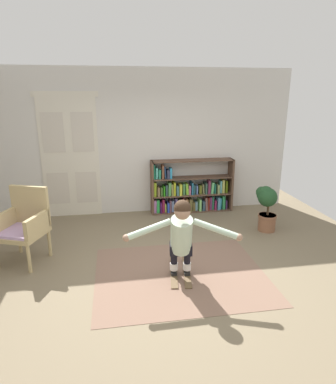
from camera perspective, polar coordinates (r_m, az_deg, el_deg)
The scene contains 9 objects.
ground_plane at distance 4.78m, azimuth -0.32°, elevation -13.57°, with size 7.20×7.20×0.00m, color #75664E.
back_wall at distance 6.78m, azimuth -3.84°, elevation 8.51°, with size 6.00×0.10×2.90m, color silver.
double_door at distance 6.78m, azimuth -16.57°, elevation 5.98°, with size 1.22×0.05×2.45m.
rug at distance 4.71m, azimuth 2.15°, elevation -13.99°, with size 2.32×1.90×0.01m, color #7B5D4C.
bookshelf at distance 6.93m, azimuth 3.59°, elevation 0.11°, with size 1.72×0.30×1.11m.
wicker_chair at distance 5.28m, azimuth -23.63°, elevation -5.01°, with size 0.78×0.78×1.10m.
potted_plant at distance 6.13m, azimuth 16.60°, elevation -1.74°, with size 0.39×0.39×0.85m.
skis_pair at distance 4.73m, azimuth 2.13°, elevation -13.61°, with size 0.38×0.80×0.07m.
person_skier at distance 4.27m, azimuth 2.35°, elevation -7.24°, with size 1.44×0.69×1.10m.
Camera 1 is at (-0.65, -4.08, 2.40)m, focal length 30.86 mm.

